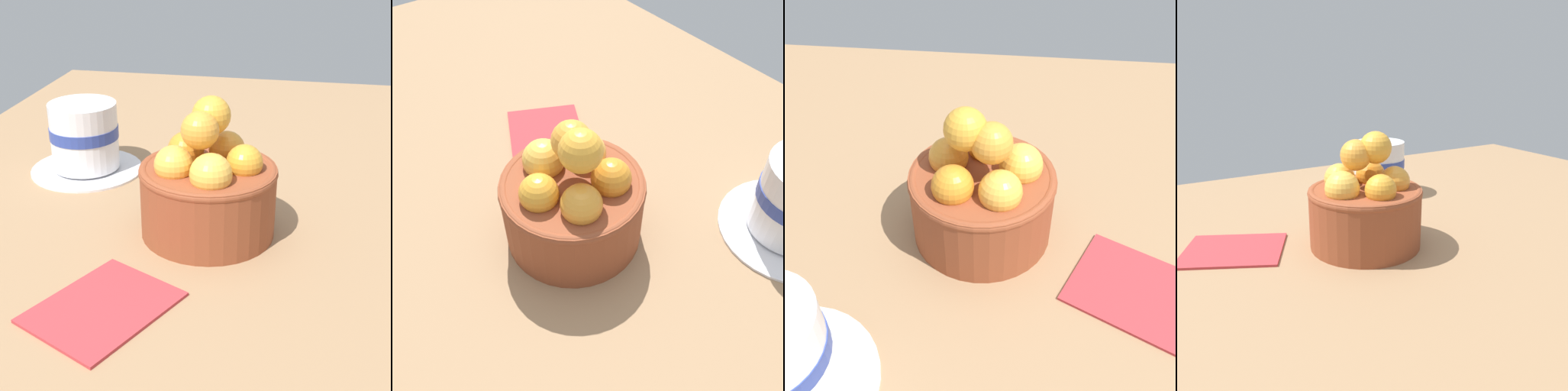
{
  "view_description": "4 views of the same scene",
  "coord_description": "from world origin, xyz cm",
  "views": [
    {
      "loc": [
        -52.81,
        -9.27,
        29.94
      ],
      "look_at": [
        -1.37,
        1.02,
        4.71
      ],
      "focal_mm": 54.03,
      "sensor_mm": 36.0,
      "label": 1
    },
    {
      "loc": [
        24.69,
        -16.57,
        36.97
      ],
      "look_at": [
        0.97,
        1.08,
        5.66
      ],
      "focal_mm": 41.63,
      "sensor_mm": 36.0,
      "label": 2
    },
    {
      "loc": [
        -3.49,
        33.15,
        34.53
      ],
      "look_at": [
        -0.02,
        1.96,
        6.45
      ],
      "focal_mm": 42.95,
      "sensor_mm": 36.0,
      "label": 3
    },
    {
      "loc": [
        -23.87,
        -42.61,
        22.0
      ],
      "look_at": [
        1.87,
        1.42,
        5.73
      ],
      "focal_mm": 38.96,
      "sensor_mm": 36.0,
      "label": 4
    }
  ],
  "objects": [
    {
      "name": "coffee_cup",
      "position": [
        12.98,
        18.16,
        4.17
      ],
      "size": [
        14.2,
        14.2,
        8.91
      ],
      "color": "white",
      "rests_on": "ground_plane"
    },
    {
      "name": "folded_napkin",
      "position": [
        -14.8,
        6.24,
        0.3
      ],
      "size": [
        14.5,
        13.32,
        0.6
      ],
      "primitive_type": "cube",
      "rotation": [
        0.0,
        0.0,
        -0.45
      ],
      "color": "#B23338",
      "rests_on": "ground_plane"
    },
    {
      "name": "terracotta_bowl",
      "position": [
        -0.01,
        0.04,
        5.06
      ],
      "size": [
        13.91,
        13.91,
        14.1
      ],
      "color": "brown",
      "rests_on": "ground_plane"
    },
    {
      "name": "ground_plane",
      "position": [
        0.0,
        0.0,
        -1.75
      ],
      "size": [
        127.04,
        81.26,
        3.51
      ],
      "primitive_type": "cube",
      "color": "#997551"
    }
  ]
}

